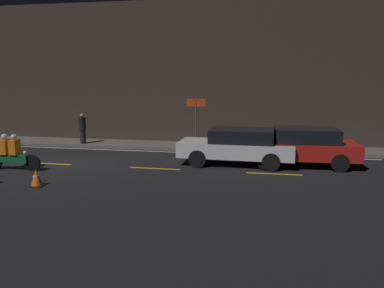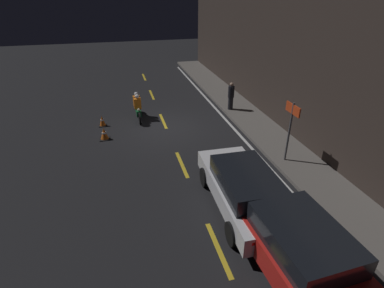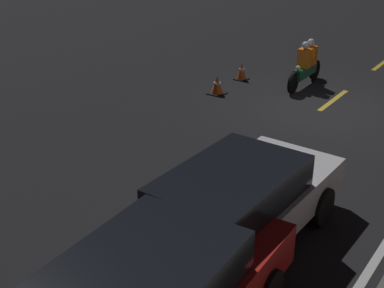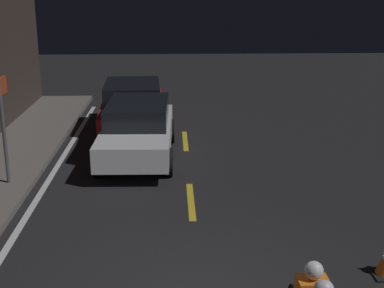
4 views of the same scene
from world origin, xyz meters
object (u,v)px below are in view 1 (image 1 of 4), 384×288
object	(u,v)px
sedan_white	(237,145)
taxi_red	(301,146)
pedestrian	(83,129)
shop_sign	(196,112)
motorcycle	(11,153)
traffic_cone_mid	(36,178)

from	to	relation	value
sedan_white	taxi_red	size ratio (longest dim) A/B	1.02
pedestrian	shop_sign	xyz separation A→B (m)	(5.82, 0.11, 0.91)
motorcycle	pedestrian	world-z (taller)	pedestrian
taxi_red	shop_sign	size ratio (longest dim) A/B	1.86
taxi_red	shop_sign	xyz separation A→B (m)	(-4.67, 2.46, 1.03)
sedan_white	shop_sign	size ratio (longest dim) A/B	1.90
pedestrian	traffic_cone_mid	bearing A→B (deg)	-75.11
taxi_red	motorcycle	size ratio (longest dim) A/B	2.02
taxi_red	pedestrian	distance (m)	10.75
sedan_white	pedestrian	xyz separation A→B (m)	(-7.99, 2.65, 0.13)
taxi_red	traffic_cone_mid	xyz separation A→B (m)	(-8.66, -4.55, -0.53)
sedan_white	motorcycle	bearing A→B (deg)	17.93
sedan_white	traffic_cone_mid	world-z (taller)	sedan_white
traffic_cone_mid	shop_sign	size ratio (longest dim) A/B	0.23
traffic_cone_mid	sedan_white	bearing A→B (deg)	34.60
taxi_red	pedestrian	size ratio (longest dim) A/B	2.91
motorcycle	traffic_cone_mid	distance (m)	2.81
traffic_cone_mid	motorcycle	bearing A→B (deg)	140.77
traffic_cone_mid	pedestrian	bearing A→B (deg)	104.89
sedan_white	shop_sign	distance (m)	3.67
traffic_cone_mid	taxi_red	bearing A→B (deg)	27.73
motorcycle	shop_sign	world-z (taller)	shop_sign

